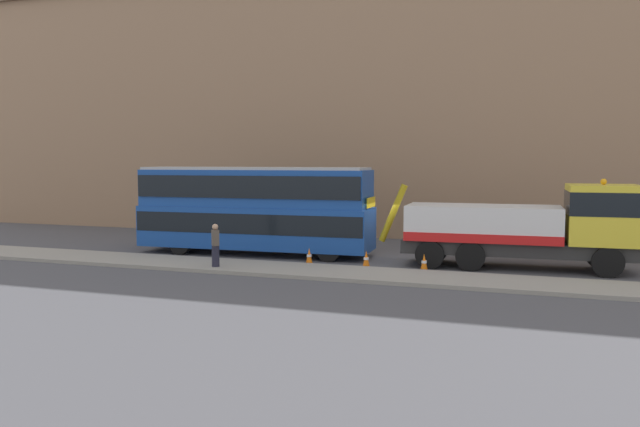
{
  "coord_description": "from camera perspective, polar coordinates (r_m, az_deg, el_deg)",
  "views": [
    {
      "loc": [
        6.07,
        -26.81,
        4.38
      ],
      "look_at": [
        -3.08,
        -0.46,
        2.0
      ],
      "focal_mm": 35.18,
      "sensor_mm": 36.0,
      "label": 1
    }
  ],
  "objects": [
    {
      "name": "traffic_cone_near_truck",
      "position": [
        25.01,
        9.45,
        -4.49
      ],
      "size": [
        0.36,
        0.36,
        0.72
      ],
      "color": "orange",
      "rests_on": "ground_plane"
    },
    {
      "name": "pedestrian_onlooker",
      "position": [
        25.26,
        -9.49,
        -2.91
      ],
      "size": [
        0.45,
        0.48,
        1.71
      ],
      "rotation": [
        0.0,
        0.0,
        0.64
      ],
      "color": "#232333",
      "rests_on": "near_kerb"
    },
    {
      "name": "double_decker_bus",
      "position": [
        29.19,
        -5.98,
        0.63
      ],
      "size": [
        11.12,
        2.99,
        4.06
      ],
      "rotation": [
        0.0,
        0.0,
        0.04
      ],
      "color": "#19479E",
      "rests_on": "ground_plane"
    },
    {
      "name": "recovery_tow_truck",
      "position": [
        26.5,
        18.43,
        -1.05
      ],
      "size": [
        10.19,
        3.0,
        3.67
      ],
      "rotation": [
        0.0,
        0.0,
        0.04
      ],
      "color": "#2D2D2D",
      "rests_on": "ground_plane"
    },
    {
      "name": "traffic_cone_midway",
      "position": [
        25.57,
        4.22,
        -4.23
      ],
      "size": [
        0.36,
        0.36,
        0.72
      ],
      "color": "orange",
      "rests_on": "ground_plane"
    },
    {
      "name": "near_kerb",
      "position": [
        23.8,
        4.07,
        -5.56
      ],
      "size": [
        60.0,
        2.8,
        0.15
      ],
      "primitive_type": "cube",
      "color": "gray",
      "rests_on": "ground_plane"
    },
    {
      "name": "traffic_cone_near_bus",
      "position": [
        26.27,
        -0.99,
        -3.97
      ],
      "size": [
        0.36,
        0.36,
        0.72
      ],
      "color": "orange",
      "rests_on": "ground_plane"
    },
    {
      "name": "ground_plane",
      "position": [
        27.83,
        6.33,
        -4.21
      ],
      "size": [
        120.0,
        120.0,
        0.0
      ],
      "primitive_type": "plane",
      "color": "#4C4C51"
    },
    {
      "name": "building_facade",
      "position": [
        35.44,
        9.35,
        10.79
      ],
      "size": [
        60.0,
        1.5,
        16.0
      ],
      "color": "#9E7A5B",
      "rests_on": "ground_plane"
    }
  ]
}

